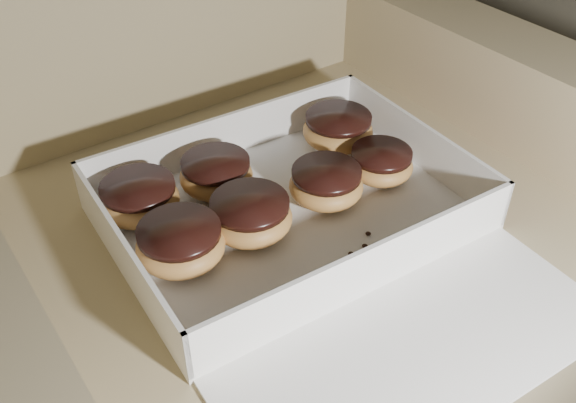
% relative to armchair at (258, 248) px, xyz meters
% --- Properties ---
extents(armchair, '(0.92, 0.78, 0.96)m').
position_rel_armchair_xyz_m(armchair, '(0.00, 0.00, 0.00)').
color(armchair, tan).
rests_on(armchair, floor).
extents(bakery_box, '(0.47, 0.54, 0.07)m').
position_rel_armchair_xyz_m(bakery_box, '(-0.01, -0.14, 0.14)').
color(bakery_box, white).
rests_on(bakery_box, armchair).
extents(donut_a, '(0.10, 0.10, 0.05)m').
position_rel_armchair_xyz_m(donut_a, '(-0.16, -0.09, 0.16)').
color(donut_a, '#BE7C42').
rests_on(donut_a, bakery_box).
extents(donut_b, '(0.10, 0.10, 0.05)m').
position_rel_armchair_xyz_m(donut_b, '(-0.06, 0.00, 0.16)').
color(donut_b, '#BE7C42').
rests_on(donut_b, bakery_box).
extents(donut_c, '(0.10, 0.10, 0.05)m').
position_rel_armchair_xyz_m(donut_c, '(-0.07, -0.10, 0.16)').
color(donut_c, '#BE7C42').
rests_on(donut_c, bakery_box).
extents(donut_d, '(0.09, 0.09, 0.04)m').
position_rel_armchair_xyz_m(donut_d, '(0.14, -0.10, 0.16)').
color(donut_d, '#BE7C42').
rests_on(donut_d, bakery_box).
extents(donut_e, '(0.10, 0.10, 0.05)m').
position_rel_armchair_xyz_m(donut_e, '(0.05, -0.10, 0.16)').
color(donut_e, '#BE7C42').
rests_on(donut_e, bakery_box).
extents(donut_f, '(0.10, 0.10, 0.05)m').
position_rel_armchair_xyz_m(donut_f, '(0.14, -0.00, 0.16)').
color(donut_f, '#BE7C42').
rests_on(donut_f, bakery_box).
extents(donut_g, '(0.10, 0.10, 0.05)m').
position_rel_armchair_xyz_m(donut_g, '(-0.17, 0.01, 0.16)').
color(donut_g, '#BE7C42').
rests_on(donut_g, bakery_box).
extents(crumb_a, '(0.01, 0.01, 0.00)m').
position_rel_armchair_xyz_m(crumb_a, '(0.03, -0.20, 0.14)').
color(crumb_a, black).
rests_on(crumb_a, bakery_box).
extents(crumb_b, '(0.01, 0.01, 0.00)m').
position_rel_armchair_xyz_m(crumb_b, '(-0.14, -0.23, 0.14)').
color(crumb_b, black).
rests_on(crumb_b, bakery_box).
extents(crumb_c, '(0.01, 0.01, 0.00)m').
position_rel_armchair_xyz_m(crumb_c, '(0.09, -0.24, 0.14)').
color(crumb_c, black).
rests_on(crumb_c, bakery_box).
extents(crumb_d, '(0.01, 0.01, 0.00)m').
position_rel_armchair_xyz_m(crumb_d, '(0.05, -0.18, 0.14)').
color(crumb_d, black).
rests_on(crumb_d, bakery_box).
extents(crumb_e, '(0.01, 0.01, 0.00)m').
position_rel_armchair_xyz_m(crumb_e, '(0.01, -0.20, 0.14)').
color(crumb_e, black).
rests_on(crumb_e, bakery_box).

